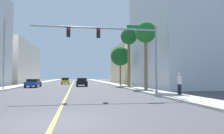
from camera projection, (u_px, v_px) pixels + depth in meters
name	position (u px, v px, depth m)	size (l,w,h in m)	color
ground	(72.00, 84.00, 48.94)	(192.00, 192.00, 0.00)	#47474C
sidewalk_left	(33.00, 84.00, 47.43)	(2.58, 168.00, 0.15)	beige
sidewalk_right	(110.00, 83.00, 50.46)	(2.58, 168.00, 0.15)	#B2ADA3
lane_marking_center	(72.00, 84.00, 48.94)	(0.16, 144.00, 0.01)	yellow
building_right_near	(191.00, 34.00, 34.27)	(16.16, 17.84, 17.30)	silver
building_right_far	(138.00, 65.00, 56.15)	(11.82, 19.55, 9.78)	beige
traffic_signal_mast	(119.00, 42.00, 18.57)	(11.11, 0.36, 6.19)	gray
street_lamp	(4.00, 50.00, 26.13)	(0.56, 0.28, 8.97)	gray
palm_near	(146.00, 34.00, 24.03)	(2.41, 2.41, 7.86)	brown
palm_mid	(129.00, 38.00, 30.76)	(2.41, 2.41, 8.68)	brown
palm_far	(120.00, 56.00, 37.46)	(3.42, 3.42, 6.91)	brown
car_blue	(33.00, 83.00, 33.28)	(1.88, 4.62, 1.31)	#1E389E
car_yellow	(65.00, 81.00, 47.95)	(1.95, 4.07, 1.44)	gold
car_black	(82.00, 82.00, 36.87)	(1.94, 4.45, 1.45)	black
pedestrian	(179.00, 84.00, 17.87)	(0.38, 0.38, 1.83)	black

